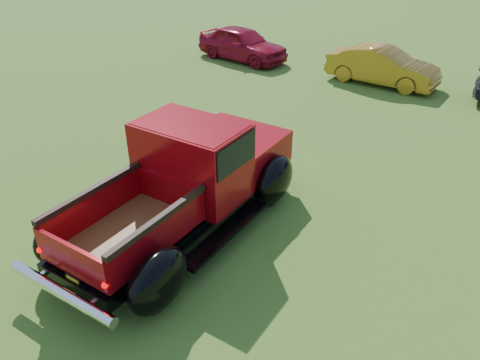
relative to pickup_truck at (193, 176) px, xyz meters
The scene contains 4 objects.
ground 1.56m from the pickup_truck, ahead, with size 120.00×120.00×0.00m, color #3F661D.
pickup_truck is the anchor object (origin of this frame).
show_car_red 10.55m from the pickup_truck, 121.75° to the left, with size 1.45×3.59×1.22m, color maroon.
show_car_yellow 9.49m from the pickup_truck, 91.46° to the left, with size 1.24×3.57×1.18m, color #A77416.
Camera 1 is at (3.75, -5.20, 5.11)m, focal length 35.00 mm.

